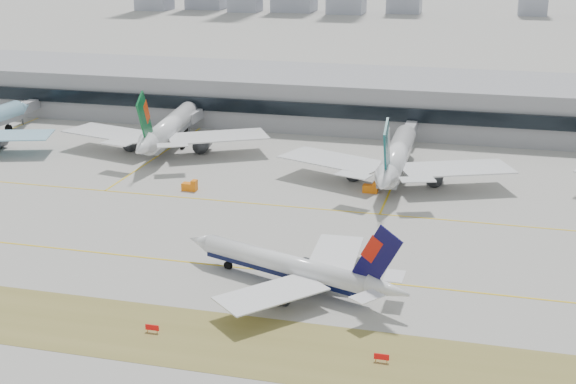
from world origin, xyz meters
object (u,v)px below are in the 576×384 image
(taxiing_airliner, at_px, (293,268))
(widebody_cathay, at_px, (396,158))
(widebody_eva, at_px, (168,130))
(terminal, at_px, (355,99))

(taxiing_airliner, distance_m, widebody_cathay, 67.21)
(taxiing_airliner, bearing_deg, widebody_eva, -35.28)
(taxiing_airliner, relative_size, terminal, 0.16)
(taxiing_airliner, distance_m, terminal, 126.05)
(widebody_eva, bearing_deg, widebody_cathay, -108.09)
(widebody_cathay, bearing_deg, terminal, 18.45)
(terminal, bearing_deg, widebody_cathay, -70.95)
(taxiing_airliner, bearing_deg, widebody_cathay, -78.31)
(widebody_eva, distance_m, terminal, 64.24)
(taxiing_airliner, relative_size, widebody_eva, 0.75)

